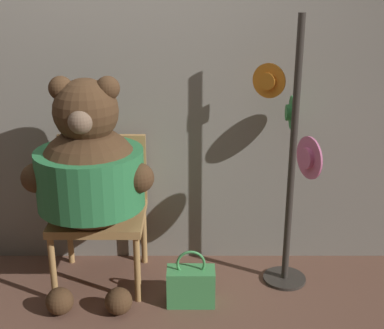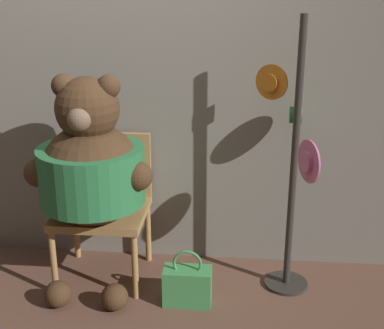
% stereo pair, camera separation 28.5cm
% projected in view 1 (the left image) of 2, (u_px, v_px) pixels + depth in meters
% --- Properties ---
extents(ground_plane, '(14.00, 14.00, 0.00)m').
position_uv_depth(ground_plane, '(113.00, 298.00, 3.34)').
color(ground_plane, brown).
extents(wall_back, '(8.00, 0.10, 2.23)m').
position_uv_depth(wall_back, '(117.00, 102.00, 3.51)').
color(wall_back, gray).
rests_on(wall_back, ground_plane).
extents(chair, '(0.57, 0.53, 0.93)m').
position_uv_depth(chair, '(101.00, 203.00, 3.44)').
color(chair, '#B2844C').
rests_on(chair, ground_plane).
extents(teddy_bear, '(0.78, 0.69, 1.37)m').
position_uv_depth(teddy_bear, '(90.00, 172.00, 3.18)').
color(teddy_bear, '#4C331E').
rests_on(teddy_bear, ground_plane).
extents(hat_display_rack, '(0.39, 0.53, 1.71)m').
position_uv_depth(hat_display_rack, '(291.00, 164.00, 3.27)').
color(hat_display_rack, '#332D28').
rests_on(hat_display_rack, ground_plane).
extents(handbag_on_ground, '(0.29, 0.15, 0.36)m').
position_uv_depth(handbag_on_ground, '(191.00, 285.00, 3.25)').
color(handbag_on_ground, '#479E56').
rests_on(handbag_on_ground, ground_plane).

